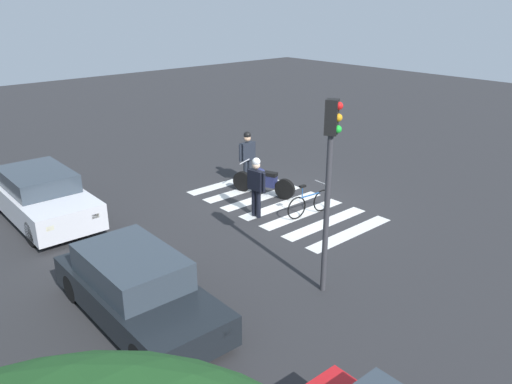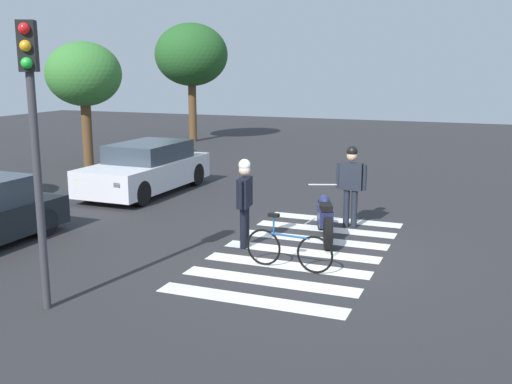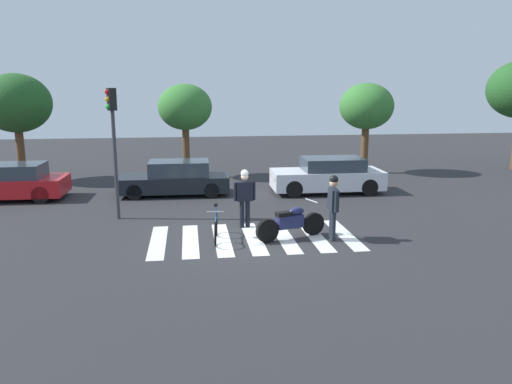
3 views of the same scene
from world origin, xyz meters
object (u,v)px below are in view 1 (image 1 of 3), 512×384
at_px(leaning_bicycle, 309,203).
at_px(officer_by_motorcycle, 247,154).
at_px(police_motorcycle, 263,181).
at_px(traffic_light_pole, 330,168).
at_px(car_black_suv, 137,288).
at_px(officer_on_foot, 256,183).
at_px(car_white_van, 42,196).

relative_size(leaning_bicycle, officer_by_motorcycle, 0.90).
xyz_separation_m(police_motorcycle, traffic_light_pole, (-5.19, 2.93, 2.37)).
distance_m(car_black_suv, traffic_light_pole, 4.54).
xyz_separation_m(officer_by_motorcycle, car_black_suv, (-4.51, 6.76, -0.45)).
bearing_deg(traffic_light_pole, car_black_suv, 62.94).
bearing_deg(officer_on_foot, car_black_suv, 113.34).
distance_m(police_motorcycle, officer_by_motorcycle, 1.33).
distance_m(leaning_bicycle, car_white_van, 7.75).
bearing_deg(leaning_bicycle, officer_on_foot, 52.44).
xyz_separation_m(officer_on_foot, car_black_suv, (-2.21, 5.12, -0.40)).
height_order(police_motorcycle, car_white_van, car_white_van).
bearing_deg(leaning_bicycle, car_white_van, 50.45).
height_order(officer_on_foot, officer_by_motorcycle, officer_by_motorcycle).
relative_size(leaning_bicycle, car_black_suv, 0.38).
distance_m(leaning_bicycle, car_black_suv, 6.50).
xyz_separation_m(officer_on_foot, officer_by_motorcycle, (2.30, -1.64, 0.05)).
bearing_deg(police_motorcycle, car_white_van, 65.19).
relative_size(police_motorcycle, officer_by_motorcycle, 1.14).
bearing_deg(car_black_suv, car_white_van, -3.69).
xyz_separation_m(police_motorcycle, car_black_suv, (-3.38, 6.47, 0.18)).
height_order(police_motorcycle, officer_on_foot, officer_on_foot).
bearing_deg(officer_on_foot, traffic_light_pole, 158.56).
height_order(car_black_suv, traffic_light_pole, traffic_light_pole).
relative_size(leaning_bicycle, traffic_light_pole, 0.40).
relative_size(car_black_suv, traffic_light_pole, 1.04).
bearing_deg(leaning_bicycle, traffic_light_pole, 137.30).
relative_size(police_motorcycle, officer_on_foot, 1.18).
bearing_deg(traffic_light_pole, police_motorcycle, -29.43).
bearing_deg(officer_on_foot, car_white_van, 49.94).
xyz_separation_m(leaning_bicycle, car_black_suv, (-1.25, 6.37, 0.27)).
bearing_deg(officer_by_motorcycle, officer_on_foot, 144.58).
xyz_separation_m(officer_on_foot, car_white_van, (3.97, 4.73, -0.36)).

